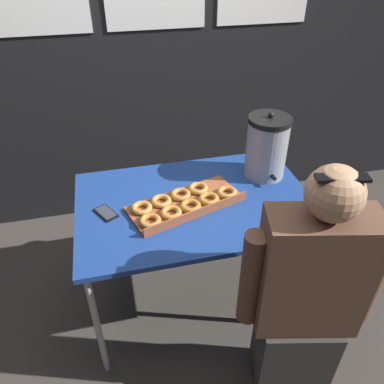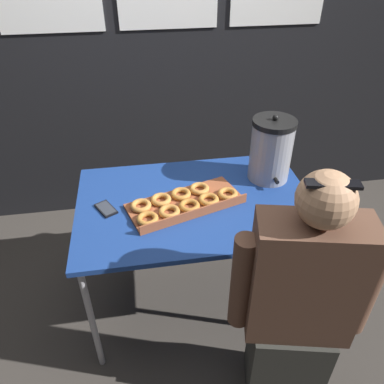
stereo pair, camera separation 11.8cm
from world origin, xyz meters
TOP-DOWN VIEW (x-y plane):
  - ground_plane at (0.00, 0.00)m, footprint 12.00×12.00m
  - back_wall at (0.00, 1.11)m, footprint 6.00×0.11m
  - folding_table at (0.00, 0.00)m, footprint 1.24×0.83m
  - donut_box at (-0.07, -0.03)m, footprint 0.64×0.42m
  - coffee_urn at (0.45, 0.16)m, footprint 0.24×0.27m
  - cell_phone at (-0.46, -0.00)m, footprint 0.12×0.15m
  - person_seated at (0.34, -0.62)m, footprint 0.58×0.31m

SIDE VIEW (x-z plane):
  - ground_plane at x=0.00m, z-range 0.00..0.00m
  - person_seated at x=0.34m, z-range -0.03..1.26m
  - folding_table at x=0.00m, z-range 0.33..1.09m
  - cell_phone at x=-0.46m, z-range 0.76..0.77m
  - donut_box at x=-0.07m, z-range 0.76..0.81m
  - coffee_urn at x=0.45m, z-range 0.75..1.13m
  - back_wall at x=0.00m, z-range 0.01..2.63m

